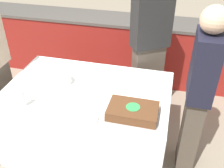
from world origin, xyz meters
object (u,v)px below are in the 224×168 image
Objects in this scene: plate_stack at (62,80)px; wine_glass at (22,96)px; cake at (133,111)px; person_seated_right at (198,95)px; person_cutting_cake at (149,48)px.

wine_glass reaches higher than plate_stack.
cake is 0.84m from plate_stack.
person_cutting_cake is at bearing -144.79° from person_seated_right.
cake is 2.81× the size of wine_glass.
cake is at bearing 6.86° from wine_glass.
plate_stack is 1.05m from person_cutting_cake.
cake is at bearing -62.04° from person_seated_right.
person_cutting_cake is 0.91m from person_seated_right.
plate_stack is at bearing -91.78° from person_seated_right.
wine_glass is at bearing -112.13° from plate_stack.
person_cutting_cake reaches higher than plate_stack.
person_seated_right is (0.52, 0.28, 0.07)m from cake.
wine_glass is 1.48m from person_cutting_cake.
wine_glass is 0.10× the size of person_seated_right.
person_seated_right is (1.30, -0.04, 0.07)m from plate_stack.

